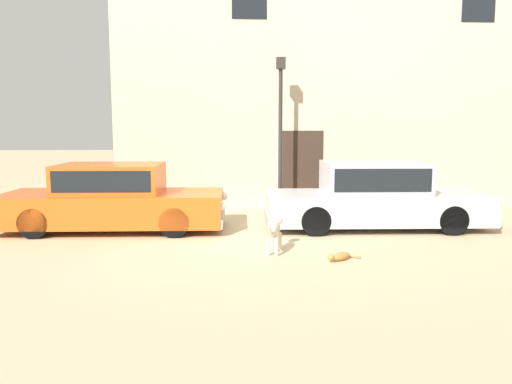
# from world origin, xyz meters

# --- Properties ---
(ground_plane) EXTENTS (80.00, 80.00, 0.00)m
(ground_plane) POSITION_xyz_m (0.00, 0.00, 0.00)
(ground_plane) COLOR tan
(parked_sedan_nearest) EXTENTS (4.82, 1.94, 1.42)m
(parked_sedan_nearest) POSITION_xyz_m (-2.60, 1.02, 0.70)
(parked_sedan_nearest) COLOR #D15619
(parked_sedan_nearest) RESTS_ON ground_plane
(parked_sedan_second) EXTENTS (4.89, 1.87, 1.45)m
(parked_sedan_second) POSITION_xyz_m (3.04, 0.84, 0.72)
(parked_sedan_second) COLOR #B2B5BA
(parked_sedan_second) RESTS_ON ground_plane
(apartment_block) EXTENTS (14.27, 6.73, 8.16)m
(apartment_block) POSITION_xyz_m (4.03, 6.95, 4.08)
(apartment_block) COLOR beige
(apartment_block) RESTS_ON ground_plane
(stray_dog_spotted) EXTENTS (0.37, 1.03, 0.66)m
(stray_dog_spotted) POSITION_xyz_m (0.66, -1.16, 0.42)
(stray_dog_spotted) COLOR beige
(stray_dog_spotted) RESTS_ON ground_plane
(stray_cat) EXTENTS (0.62, 0.41, 0.16)m
(stray_cat) POSITION_xyz_m (1.68, -1.80, 0.07)
(stray_cat) COLOR #B77F3D
(stray_cat) RESTS_ON ground_plane
(street_lamp) EXTENTS (0.22, 0.22, 3.90)m
(street_lamp) POSITION_xyz_m (1.19, 2.81, 2.49)
(street_lamp) COLOR #2D2B28
(street_lamp) RESTS_ON ground_plane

